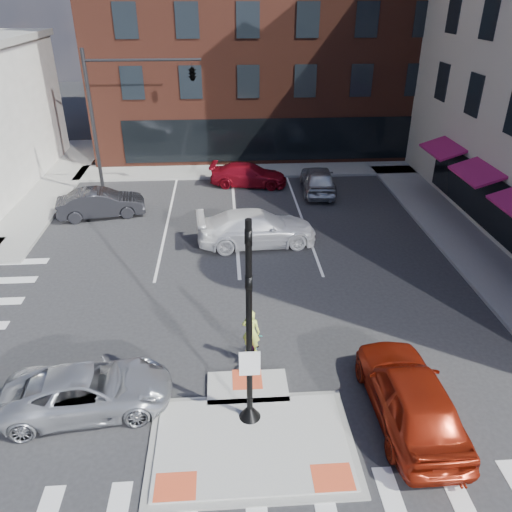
{
  "coord_description": "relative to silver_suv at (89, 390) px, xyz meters",
  "views": [
    {
      "loc": [
        -0.5,
        -9.7,
        10.59
      ],
      "look_at": [
        0.57,
        6.32,
        2.0
      ],
      "focal_mm": 35.0,
      "sensor_mm": 36.0,
      "label": 1
    }
  ],
  "objects": [
    {
      "name": "refuge_island",
      "position": [
        4.5,
        -1.43,
        -0.59
      ],
      "size": [
        5.4,
        4.65,
        0.13
      ],
      "color": "gray",
      "rests_on": "ground"
    },
    {
      "name": "sidewalk_e",
      "position": [
        15.3,
        8.82,
        -0.57
      ],
      "size": [
        3.0,
        24.0,
        0.15
      ],
      "primitive_type": "cube",
      "color": "gray",
      "rests_on": "ground"
    },
    {
      "name": "building_far_right",
      "position": [
        13.5,
        52.82,
        5.36
      ],
      "size": [
        12.0,
        12.0,
        12.0
      ],
      "primitive_type": "cube",
      "color": "brown",
      "rests_on": "ground"
    },
    {
      "name": "silver_suv",
      "position": [
        0.0,
        0.0,
        0.0
      ],
      "size": [
        4.85,
        2.64,
        1.29
      ],
      "primitive_type": "imported",
      "rotation": [
        0.0,
        0.0,
        1.68
      ],
      "color": "silver",
      "rests_on": "ground"
    },
    {
      "name": "bg_car_red",
      "position": [
        5.48,
        18.1,
        0.02
      ],
      "size": [
        4.86,
        2.61,
        1.34
      ],
      "primitive_type": "imported",
      "rotation": [
        0.0,
        0.0,
        1.41
      ],
      "color": "maroon",
      "rests_on": "ground"
    },
    {
      "name": "mast_arm_signal",
      "position": [
        1.03,
        16.82,
        5.56
      ],
      "size": [
        6.1,
        2.24,
        8.0
      ],
      "color": "black",
      "rests_on": "ground"
    },
    {
      "name": "white_pickup",
      "position": [
        5.44,
        10.14,
        0.16
      ],
      "size": [
        5.7,
        2.7,
        1.6
      ],
      "primitive_type": "imported",
      "rotation": [
        0.0,
        0.0,
        1.65
      ],
      "color": "white",
      "rests_on": "ground"
    },
    {
      "name": "sidewalk_n",
      "position": [
        7.5,
        20.82,
        -0.57
      ],
      "size": [
        26.0,
        3.0,
        0.15
      ],
      "primitive_type": "cube",
      "color": "gray",
      "rests_on": "ground"
    },
    {
      "name": "building_n",
      "position": [
        7.5,
        30.81,
        7.16
      ],
      "size": [
        24.4,
        18.4,
        15.5
      ],
      "color": "#502319",
      "rests_on": "ground"
    },
    {
      "name": "building_far_left",
      "position": [
        0.5,
        50.82,
        4.36
      ],
      "size": [
        10.0,
        12.0,
        10.0
      ],
      "primitive_type": "cube",
      "color": "slate",
      "rests_on": "ground"
    },
    {
      "name": "red_sedan",
      "position": [
        8.87,
        -1.01,
        0.2
      ],
      "size": [
        2.06,
        4.98,
        1.69
      ],
      "primitive_type": "imported",
      "rotation": [
        0.0,
        0.0,
        3.15
      ],
      "color": "maroon",
      "rests_on": "ground"
    },
    {
      "name": "bg_car_dark",
      "position": [
        -2.48,
        13.9,
        0.09
      ],
      "size": [
        4.64,
        2.35,
        1.46
      ],
      "primitive_type": "imported",
      "rotation": [
        0.0,
        0.0,
        1.76
      ],
      "color": "#25262B",
      "rests_on": "ground"
    },
    {
      "name": "bg_car_silver",
      "position": [
        9.5,
        16.72,
        0.13
      ],
      "size": [
        2.17,
        4.69,
        1.56
      ],
      "primitive_type": "imported",
      "rotation": [
        0.0,
        0.0,
        3.07
      ],
      "color": "#B5B8BC",
      "rests_on": "ground"
    },
    {
      "name": "ground",
      "position": [
        4.5,
        -1.18,
        -0.64
      ],
      "size": [
        120.0,
        120.0,
        0.0
      ],
      "primitive_type": "plane",
      "color": "#28282B",
      "rests_on": "ground"
    },
    {
      "name": "signal_pole",
      "position": [
        4.5,
        -0.78,
        1.71
      ],
      "size": [
        0.6,
        0.6,
        5.98
      ],
      "color": "black",
      "rests_on": "refuge_island"
    },
    {
      "name": "cyclist",
      "position": [
        4.67,
        1.62,
        0.03
      ],
      "size": [
        0.98,
        1.64,
        2.01
      ],
      "rotation": [
        0.0,
        0.0,
        2.84
      ],
      "color": "#3F3F44",
      "rests_on": "ground"
    }
  ]
}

